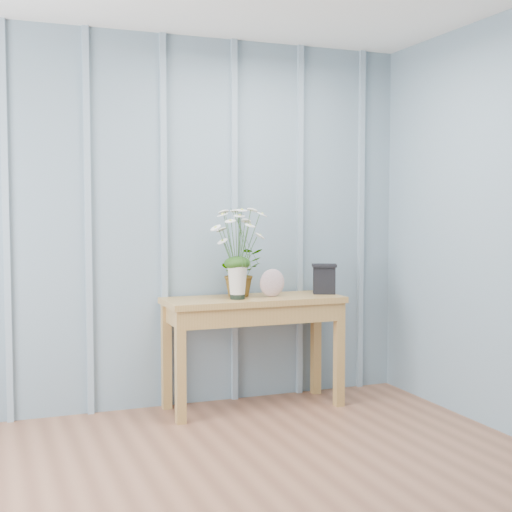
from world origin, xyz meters
name	(u,v)px	position (x,y,z in m)	size (l,w,h in m)	color
room_shell	(178,73)	(0.00, 0.92, 1.99)	(4.00, 4.50, 2.50)	gray
sideboard	(253,314)	(0.80, 1.99, 0.64)	(1.20, 0.45, 0.75)	olive
daisy_vase	(237,241)	(0.67, 1.94, 1.13)	(0.43, 0.33, 0.61)	black
spider_plant	(240,272)	(0.74, 2.09, 0.91)	(0.29, 0.25, 0.33)	#193C10
felt_disc_vessel	(272,283)	(0.92, 1.96, 0.84)	(0.19, 0.05, 0.19)	#93596C
carved_box	(324,279)	(1.33, 2.00, 0.86)	(0.21, 0.19, 0.21)	black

